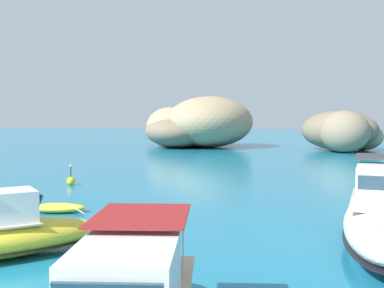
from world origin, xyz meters
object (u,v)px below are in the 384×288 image
at_px(islet_small, 343,132).
at_px(channel_buoy, 71,180).
at_px(dinghy_tender, 58,208).
at_px(islet_large, 194,127).

distance_m(islet_small, channel_buoy, 45.42).
relative_size(islet_small, channel_buoy, 11.24).
relative_size(dinghy_tender, channel_buoy, 1.94).
bearing_deg(channel_buoy, islet_small, 66.13).
bearing_deg(islet_large, islet_small, -6.55).
distance_m(dinghy_tender, channel_buoy, 9.22).
bearing_deg(channel_buoy, islet_large, 95.97).
bearing_deg(dinghy_tender, channel_buoy, 118.07).
distance_m(islet_large, islet_small, 23.12).
distance_m(islet_small, dinghy_tender, 51.61).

